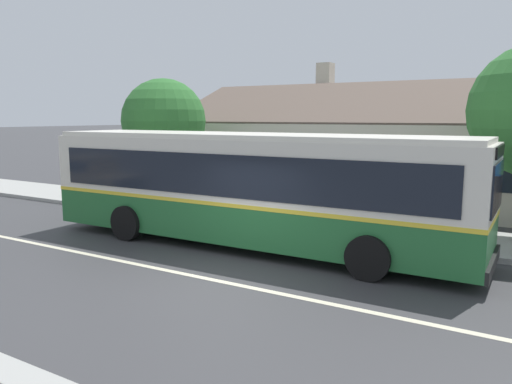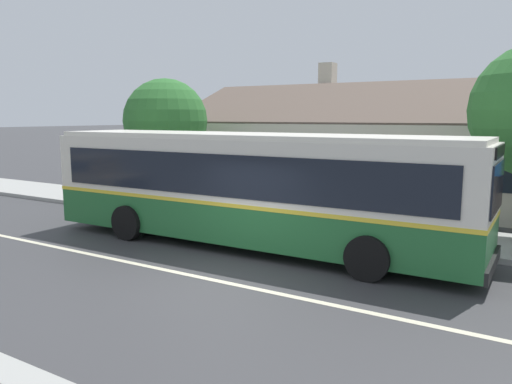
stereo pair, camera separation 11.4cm
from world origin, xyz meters
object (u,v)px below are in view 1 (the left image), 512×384
Objects in this scene: bench_by_building at (124,191)px; bike_rack at (82,182)px; street_tree_secondary at (164,121)px; transit_bus at (249,186)px.

bike_rack is at bearing 172.86° from bench_by_building.
street_tree_secondary reaches higher than bench_by_building.
transit_bus is at bearing -30.67° from street_tree_secondary.
street_tree_secondary is (-6.17, 3.66, 1.66)m from transit_bus.
transit_bus is at bearing -20.55° from bench_by_building.
transit_bus is 11.08m from bike_rack.
street_tree_secondary reaches higher than bike_rack.
transit_bus is 2.45× the size of street_tree_secondary.
bike_rack is (-4.39, -0.42, -2.62)m from street_tree_secondary.
street_tree_secondary reaches higher than transit_bus.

